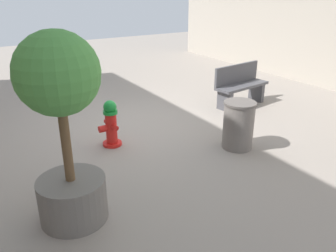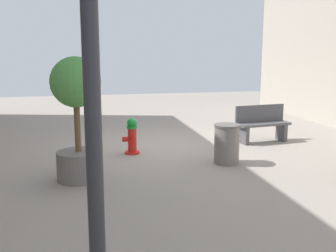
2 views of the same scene
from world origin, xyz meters
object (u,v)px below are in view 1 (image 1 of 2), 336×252
Objects in this scene: fire_hydrant at (111,123)px; bench_near at (240,85)px; trash_bin at (238,125)px; planter_tree at (63,118)px.

bench_near reaches higher than fire_hydrant.
fire_hydrant is at bearing -33.59° from trash_bin.
planter_tree is at bearing 54.55° from fire_hydrant.
bench_near is 1.74× the size of trash_bin.
trash_bin is at bearing 47.00° from bench_near.
planter_tree is 2.71× the size of trash_bin.
planter_tree reaches higher than bench_near.
planter_tree is at bearing 8.65° from trash_bin.
trash_bin reaches higher than fire_hydrant.
trash_bin is at bearing 146.41° from fire_hydrant.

